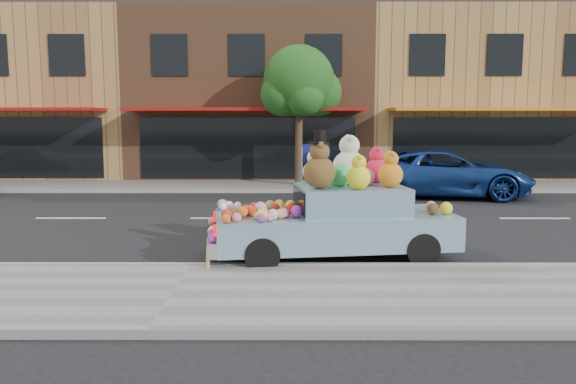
{
  "coord_description": "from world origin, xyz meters",
  "views": [
    {
      "loc": [
        1.67,
        -14.27,
        2.58
      ],
      "look_at": [
        1.64,
        -4.23,
        1.25
      ],
      "focal_mm": 35.0,
      "sensor_mm": 36.0,
      "label": 1
    }
  ],
  "objects": [
    {
      "name": "street_tree",
      "position": [
        2.03,
        6.55,
        3.69
      ],
      "size": [
        3.0,
        2.7,
        5.22
      ],
      "color": "#38281C",
      "rests_on": "ground"
    },
    {
      "name": "car_blue",
      "position": [
        6.76,
        4.06,
        0.77
      ],
      "size": [
        5.85,
        3.29,
        1.54
      ],
      "primitive_type": "imported",
      "rotation": [
        0.0,
        0.0,
        1.43
      ],
      "color": "navy",
      "rests_on": "ground"
    },
    {
      "name": "storefront_right",
      "position": [
        10.0,
        11.97,
        3.64
      ],
      "size": [
        10.0,
        9.8,
        7.3
      ],
      "color": "#A47E45",
      "rests_on": "ground"
    },
    {
      "name": "near_kerb",
      "position": [
        0.0,
        -5.0,
        0.07
      ],
      "size": [
        60.0,
        0.12,
        0.13
      ],
      "primitive_type": "cube",
      "color": "gray",
      "rests_on": "ground"
    },
    {
      "name": "storefront_left",
      "position": [
        -10.0,
        11.97,
        3.64
      ],
      "size": [
        10.0,
        9.8,
        7.3
      ],
      "color": "#A47E45",
      "rests_on": "ground"
    },
    {
      "name": "far_sidewalk",
      "position": [
        0.0,
        6.5,
        0.06
      ],
      "size": [
        60.0,
        3.0,
        0.12
      ],
      "primitive_type": "cube",
      "color": "gray",
      "rests_on": "ground"
    },
    {
      "name": "far_kerb",
      "position": [
        0.0,
        5.0,
        0.07
      ],
      "size": [
        60.0,
        0.12,
        0.13
      ],
      "primitive_type": "cube",
      "color": "gray",
      "rests_on": "ground"
    },
    {
      "name": "ground",
      "position": [
        0.0,
        0.0,
        0.0
      ],
      "size": [
        120.0,
        120.0,
        0.0
      ],
      "primitive_type": "plane",
      "color": "black",
      "rests_on": "ground"
    },
    {
      "name": "art_car",
      "position": [
        2.52,
        -4.14,
        0.82
      ],
      "size": [
        4.67,
        2.32,
        2.37
      ],
      "rotation": [
        0.0,
        0.0,
        0.14
      ],
      "color": "black",
      "rests_on": "ground"
    },
    {
      "name": "near_sidewalk",
      "position": [
        0.0,
        -6.5,
        0.06
      ],
      "size": [
        60.0,
        3.0,
        0.12
      ],
      "primitive_type": "cube",
      "color": "gray",
      "rests_on": "ground"
    },
    {
      "name": "storefront_mid",
      "position": [
        0.0,
        11.97,
        3.64
      ],
      "size": [
        10.0,
        9.8,
        7.3
      ],
      "color": "brown",
      "rests_on": "ground"
    }
  ]
}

